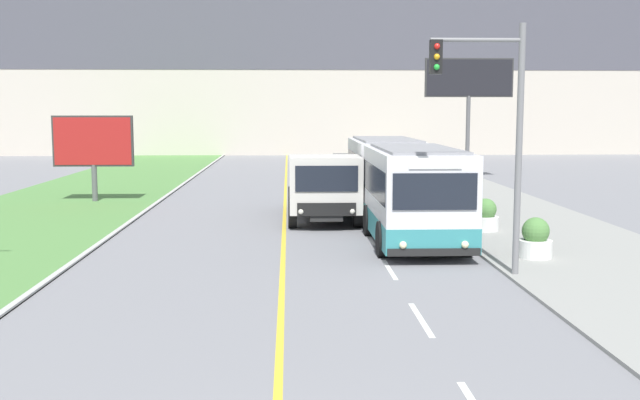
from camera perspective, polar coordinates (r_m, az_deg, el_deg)
name	(u,v)px	position (r m, az deg, el deg)	size (l,w,h in m)	color
apartment_block_background	(286,37)	(70.91, -2.58, 12.34)	(80.00, 8.04, 21.54)	beige
city_bus	(399,185)	(25.92, 6.02, 1.17)	(2.67, 12.91, 2.97)	silver
dump_truck	(324,188)	(27.05, 0.28, 0.90)	(2.57, 6.85, 2.47)	black
car_distant	(347,167)	(44.07, 2.07, 2.50)	(1.80, 4.30, 1.45)	maroon
traffic_light_mast	(494,118)	(18.46, 13.11, 6.10)	(2.28, 0.32, 6.12)	slate
billboard_large	(469,84)	(44.42, 11.28, 8.67)	(5.11, 0.24, 7.00)	#59595B
billboard_small	(93,143)	(34.57, -16.90, 4.15)	(3.52, 0.24, 3.82)	#59595B
planter_round_near	(535,240)	(21.17, 16.09, -2.94)	(0.93, 0.93, 1.11)	silver
planter_round_second	(485,216)	(25.45, 12.49, -1.23)	(0.90, 0.90, 1.08)	silver
planter_round_third	(457,200)	(29.87, 10.42, -0.02)	(0.86, 0.86, 1.04)	silver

